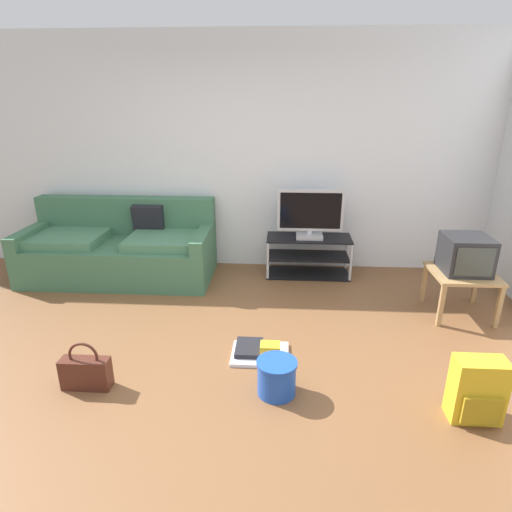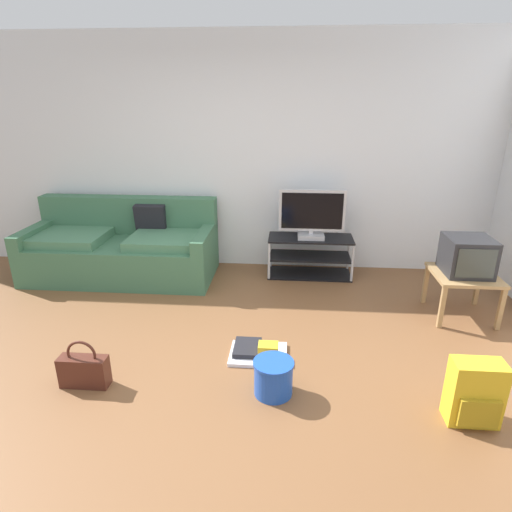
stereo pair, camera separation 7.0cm
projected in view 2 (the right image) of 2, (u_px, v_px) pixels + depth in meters
The scene contains 11 objects.
ground_plane at pixel (200, 380), 3.21m from camera, with size 9.00×9.80×0.02m, color brown.
wall_back at pixel (237, 156), 5.03m from camera, with size 9.00×0.10×2.70m, color silver.
couch at pixel (123, 249), 5.00m from camera, with size 2.13×0.92×0.88m.
tv_stand at pixel (310, 256), 5.03m from camera, with size 0.98×0.41×0.47m.
flat_tv at pixel (312, 215), 4.83m from camera, with size 0.75×0.22×0.56m.
side_table at pixel (464, 279), 4.03m from camera, with size 0.57×0.57×0.44m.
crt_tv at pixel (467, 256), 3.96m from camera, with size 0.41×0.42×0.35m.
backpack at pixel (475, 393), 2.72m from camera, with size 0.32×0.25×0.44m.
handbag at pixel (84, 370), 3.10m from camera, with size 0.35×0.12×0.37m.
cleaning_bucket at pixel (273, 376), 3.01m from camera, with size 0.29×0.29×0.26m.
floor_tray at pixel (258, 352), 3.48m from camera, with size 0.46×0.35×0.14m.
Camera 2 is at (0.64, -2.64, 1.98)m, focal length 29.91 mm.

